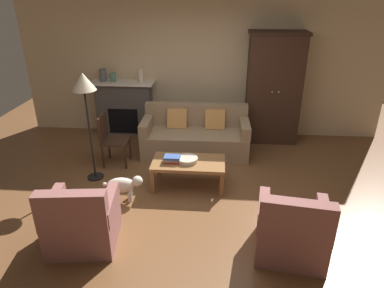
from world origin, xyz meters
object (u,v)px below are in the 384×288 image
Objects in this scene: couch at (195,137)px; coffee_table at (188,164)px; mantel_vase_cream at (141,75)px; dog at (123,185)px; mantel_vase_slate at (103,75)px; fruit_bowl at (187,160)px; armchair_near_right at (292,231)px; book_stack at (172,159)px; side_chair_wooden at (110,136)px; floor_lamp at (84,88)px; fireplace at (125,108)px; armchair_near_left at (82,222)px; mantel_vase_jade at (113,77)px; armoire at (273,88)px.

couch is 1.76× the size of coffee_table.
dog is at bearing -85.09° from mantel_vase_cream.
mantel_vase_slate is at bearing 157.55° from couch.
armchair_near_right is (1.31, -1.41, -0.14)m from fruit_bowl.
book_stack is 0.28× the size of side_chair_wooden.
dog is at bearing -43.57° from floor_lamp.
book_stack is (-0.22, -0.03, 0.02)m from fruit_bowl.
coffee_table is at bearing -53.28° from fireplace.
fruit_bowl is 0.36× the size of armchair_near_left.
fruit_bowl is (-0.02, -0.01, 0.09)m from coffee_table.
side_chair_wooden is (0.27, -1.34, -0.69)m from mantel_vase_jade.
book_stack is (-0.24, -0.04, 0.10)m from coffee_table.
dog is at bearing -65.95° from side_chair_wooden.
mantel_vase_cream is at bearing 125.27° from armchair_near_right.
fireplace is 1.73m from couch.
mantel_vase_cream reaches higher than mantel_vase_jade.
mantel_vase_jade is 0.63× the size of mantel_vase_cream.
armchair_near_right is at bearing -37.42° from side_chair_wooden.
fireplace reaches higher than dog.
mantel_vase_slate is (-0.38, -0.02, 0.67)m from fireplace.
mantel_vase_jade is 4.59m from armchair_near_right.
book_stack is at bearing -30.36° from side_chair_wooden.
armoire is 8.32× the size of mantel_vase_cream.
armchair_near_right is 3.43m from floor_lamp.
armchair_near_right is at bearing -41.98° from book_stack.
mantel_vase_jade is at bearing 125.31° from book_stack.
armoire is 6.58× the size of fruit_bowl.
mantel_vase_slate is 0.76m from mantel_vase_cream.
mantel_vase_slate is 0.20m from mantel_vase_jade.
mantel_vase_slate is at bearing 100.29° from floor_lamp.
couch is at bearing 77.96° from book_stack.
armoire reaches higher than mantel_vase_slate.
armoire is 1.77m from couch.
fireplace is 1.43× the size of armchair_near_left.
mantel_vase_jade is at bearing 180.00° from mantel_vase_cream.
armoire reaches higher than book_stack.
fruit_bowl is (-1.48, -1.92, -0.61)m from armoire.
armoire is at bearing 87.08° from armchair_near_right.
mantel_vase_jade is at bearing 130.16° from coffee_table.
floor_lamp is at bearing 151.31° from armchair_near_right.
fireplace reaches higher than armchair_near_left.
book_stack is 1.67m from armchair_near_left.
armoire is 13.16× the size of mantel_vase_jade.
armchair_near_left is (-1.13, -1.44, -0.05)m from coffee_table.
mantel_vase_slate reaches higher than side_chair_wooden.
book_stack reaches higher than dog.
book_stack is 2.33m from mantel_vase_cream.
mantel_vase_cream is (-1.11, 1.97, 0.88)m from coffee_table.
fruit_bowl is at bearing -161.60° from coffee_table.
dog is at bearing -118.79° from couch.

